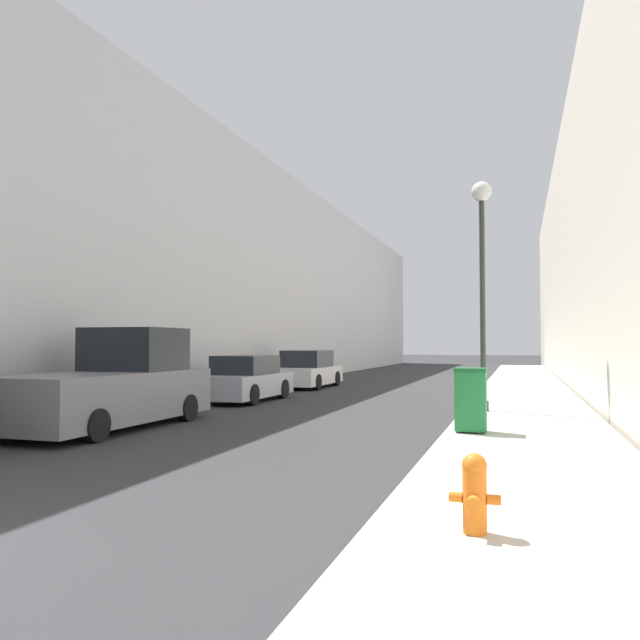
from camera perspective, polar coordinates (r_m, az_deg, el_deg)
The scene contains 8 objects.
sidewalk_right at distance 21.36m, azimuth 18.31°, elevation -6.82°, with size 3.17×60.00×0.16m.
building_left_glass at distance 33.81m, azimuth -11.75°, elevation 3.32°, with size 12.00×60.00×10.12m.
fire_hydrant at distance 5.93m, azimuth 13.95°, elevation -14.96°, with size 0.45×0.34×0.71m.
trash_bin at distance 12.37m, azimuth 13.63°, elevation -7.05°, with size 0.59×0.58×1.22m.
lamppost at distance 16.47m, azimuth 14.60°, elevation 6.12°, with size 0.51×0.51×5.83m.
pickup_truck at distance 14.57m, azimuth -18.30°, elevation -5.77°, with size 2.18×5.46×2.21m.
parked_sedan_near at distance 20.33m, azimuth -6.80°, elevation -5.46°, with size 1.81×4.25×1.47m.
parked_sedan_far at distance 26.39m, azimuth -1.17°, elevation -4.64°, with size 1.95×4.50×1.56m.
Camera 1 is at (5.50, -3.29, 1.85)m, focal length 35.00 mm.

